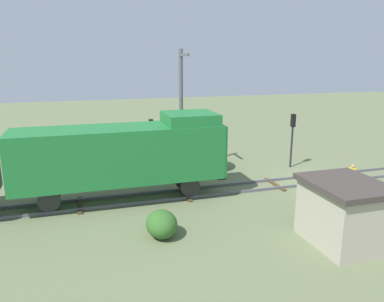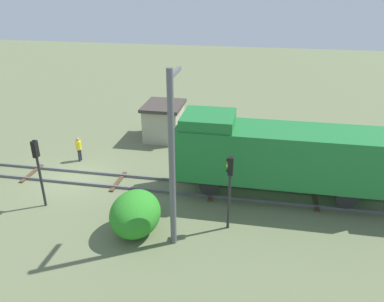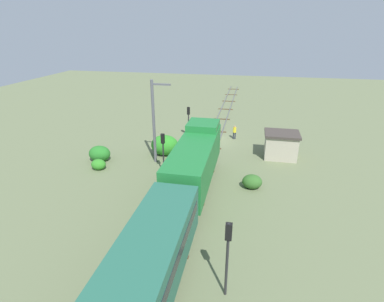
% 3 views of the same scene
% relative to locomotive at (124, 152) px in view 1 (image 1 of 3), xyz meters
% --- Properties ---
extents(ground_plane, '(105.14, 105.14, 0.00)m').
position_rel_locomotive_xyz_m(ground_plane, '(0.00, -12.11, -2.77)').
color(ground_plane, '#66704C').
extents(railway_track, '(2.40, 70.09, 0.16)m').
position_rel_locomotive_xyz_m(railway_track, '(0.00, -12.11, -2.70)').
color(railway_track, '#595960').
rests_on(railway_track, ground).
extents(locomotive, '(2.90, 11.60, 4.60)m').
position_rel_locomotive_xyz_m(locomotive, '(0.00, 0.00, 0.00)').
color(locomotive, '#1E7233').
rests_on(locomotive, railway_track).
extents(traffic_signal_near, '(0.32, 0.34, 3.86)m').
position_rel_locomotive_xyz_m(traffic_signal_near, '(3.20, -12.21, -0.08)').
color(traffic_signal_near, '#262628').
rests_on(traffic_signal_near, ground).
extents(traffic_signal_mid, '(0.32, 0.34, 3.94)m').
position_rel_locomotive_xyz_m(traffic_signal_mid, '(3.40, -2.13, -0.02)').
color(traffic_signal_mid, '#262628').
rests_on(traffic_signal_mid, ground).
extents(worker_near_track, '(0.38, 0.38, 1.70)m').
position_rel_locomotive_xyz_m(worker_near_track, '(-2.40, -12.84, -1.78)').
color(worker_near_track, '#262B38').
rests_on(worker_near_track, ground).
extents(catenary_mast, '(1.94, 0.28, 8.27)m').
position_rel_locomotive_xyz_m(catenary_mast, '(4.94, -4.52, 1.61)').
color(catenary_mast, '#595960').
rests_on(catenary_mast, ground).
extents(relay_hut, '(3.50, 2.90, 2.74)m').
position_rel_locomotive_xyz_m(relay_hut, '(-7.50, -8.18, -1.38)').
color(relay_hut, '#B2A893').
rests_on(relay_hut, ground).
extents(bush_near, '(2.19, 1.80, 1.60)m').
position_rel_locomotive_xyz_m(bush_near, '(10.65, -3.58, -1.98)').
color(bush_near, '#267326').
rests_on(bush_near, ground).
extents(bush_mid, '(1.68, 1.37, 1.22)m').
position_rel_locomotive_xyz_m(bush_mid, '(-4.74, -0.96, -2.16)').
color(bush_mid, '#326126').
rests_on(bush_mid, ground).
extents(bush_far, '(1.42, 1.16, 1.03)m').
position_rel_locomotive_xyz_m(bush_far, '(9.82, -1.69, -2.26)').
color(bush_far, '#318626').
rests_on(bush_far, ground).
extents(bush_back, '(2.95, 2.41, 2.14)m').
position_rel_locomotive_xyz_m(bush_back, '(4.58, -6.50, -1.70)').
color(bush_back, '#2D8A26').
rests_on(bush_back, ground).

